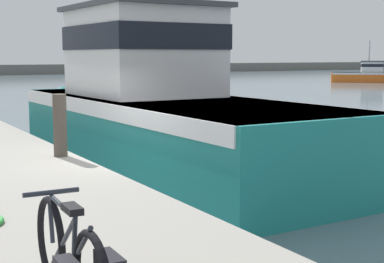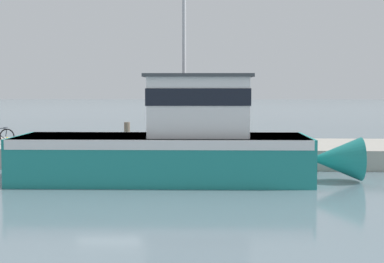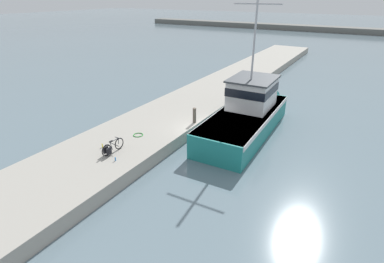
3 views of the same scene
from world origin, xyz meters
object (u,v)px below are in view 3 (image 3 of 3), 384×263
(fishing_boat_main, at_px, (248,112))
(water_bottle_on_curb, at_px, (102,145))
(bicycle_touring, at_px, (111,148))
(water_bottle_by_bike, at_px, (115,159))
(mooring_post, at_px, (194,115))

(fishing_boat_main, relative_size, water_bottle_on_curb, 52.86)
(bicycle_touring, distance_m, water_bottle_by_bike, 1.02)
(bicycle_touring, relative_size, water_bottle_on_curb, 7.27)
(fishing_boat_main, distance_m, water_bottle_by_bike, 10.43)
(mooring_post, distance_m, water_bottle_by_bike, 7.17)
(water_bottle_on_curb, bearing_deg, water_bottle_by_bike, -23.62)
(water_bottle_on_curb, bearing_deg, fishing_boat_main, 55.05)
(water_bottle_by_bike, relative_size, water_bottle_on_curb, 0.89)
(water_bottle_by_bike, height_order, water_bottle_on_curb, water_bottle_on_curb)
(fishing_boat_main, bearing_deg, water_bottle_on_curb, -126.55)
(fishing_boat_main, distance_m, water_bottle_on_curb, 10.64)
(fishing_boat_main, relative_size, mooring_post, 11.12)
(fishing_boat_main, distance_m, bicycle_touring, 10.30)
(fishing_boat_main, bearing_deg, water_bottle_by_bike, -115.56)
(fishing_boat_main, height_order, mooring_post, fishing_boat_main)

